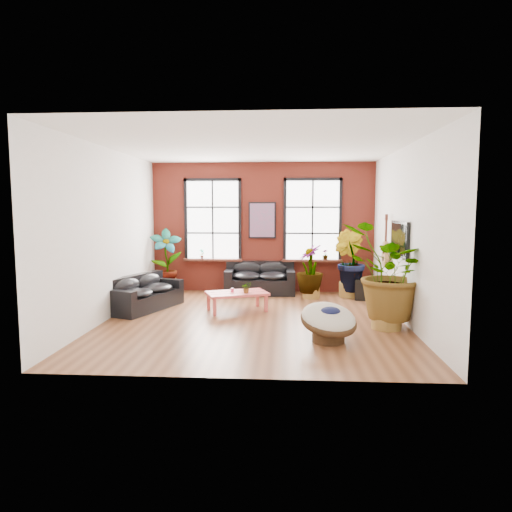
{
  "coord_description": "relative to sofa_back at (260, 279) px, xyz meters",
  "views": [
    {
      "loc": [
        0.63,
        -9.12,
        2.27
      ],
      "look_at": [
        0.0,
        0.6,
        1.25
      ],
      "focal_mm": 32.0,
      "sensor_mm": 36.0,
      "label": 1
    }
  ],
  "objects": [
    {
      "name": "tv_wall_unit",
      "position": [
        2.98,
        -2.33,
        1.16
      ],
      "size": [
        0.13,
        1.86,
        1.2
      ],
      "color": "black",
      "rests_on": "room"
    },
    {
      "name": "pot_back_right",
      "position": [
        2.32,
        -0.32,
        -0.19
      ],
      "size": [
        0.53,
        0.53,
        0.38
      ],
      "rotation": [
        0.0,
        0.0,
        -0.03
      ],
      "color": "olive",
      "rests_on": "ground"
    },
    {
      "name": "sofa_back",
      "position": [
        0.0,
        0.0,
        0.0
      ],
      "size": [
        1.87,
        0.96,
        0.85
      ],
      "rotation": [
        0.0,
        0.0,
        0.03
      ],
      "color": "black",
      "rests_on": "ground"
    },
    {
      "name": "floor_plant_back_left",
      "position": [
        -2.49,
        -0.18,
        0.56
      ],
      "size": [
        0.97,
        0.8,
        1.59
      ],
      "primitive_type": "imported",
      "rotation": [
        0.0,
        0.0,
        0.31
      ],
      "color": "#1D5717",
      "rests_on": "ground"
    },
    {
      "name": "poster",
      "position": [
        0.05,
        0.26,
        1.57
      ],
      "size": [
        0.74,
        0.06,
        0.98
      ],
      "color": "black",
      "rests_on": "room"
    },
    {
      "name": "floor_plant_back_right",
      "position": [
        2.31,
        -0.3,
        0.56
      ],
      "size": [
        1.08,
        1.12,
        1.58
      ],
      "primitive_type": "imported",
      "rotation": [
        0.0,
        0.0,
        2.19
      ],
      "color": "#1D5717",
      "rests_on": "ground"
    },
    {
      "name": "pot_back_left",
      "position": [
        -2.5,
        -0.18,
        -0.19
      ],
      "size": [
        0.64,
        0.64,
        0.4
      ],
      "rotation": [
        0.0,
        0.0,
        0.21
      ],
      "color": "olive",
      "rests_on": "ground"
    },
    {
      "name": "room",
      "position": [
        0.05,
        -2.78,
        1.36
      ],
      "size": [
        6.04,
        6.54,
        3.54
      ],
      "color": "brown",
      "rests_on": "ground"
    },
    {
      "name": "floor_plant_right_wall",
      "position": [
        2.63,
        -3.44,
        0.7
      ],
      "size": [
        2.19,
        2.18,
        1.84
      ],
      "primitive_type": "imported",
      "rotation": [
        0.0,
        0.0,
        3.9
      ],
      "color": "#1D5717",
      "rests_on": "ground"
    },
    {
      "name": "table_plant",
      "position": [
        -0.17,
        -2.22,
        0.16
      ],
      "size": [
        0.26,
        0.24,
        0.24
      ],
      "primitive_type": "imported",
      "rotation": [
        0.0,
        0.0,
        0.3
      ],
      "color": "#1D5717",
      "rests_on": "coffee_table"
    },
    {
      "name": "pot_mid",
      "position": [
        1.34,
        -0.56,
        -0.22
      ],
      "size": [
        0.57,
        0.57,
        0.32
      ],
      "rotation": [
        0.0,
        0.0,
        -0.39
      ],
      "color": "olive",
      "rests_on": "ground"
    },
    {
      "name": "sill_plant_left",
      "position": [
        -1.6,
        0.21,
        0.65
      ],
      "size": [
        0.17,
        0.17,
        0.27
      ],
      "primitive_type": "imported",
      "rotation": [
        0.0,
        0.0,
        0.79
      ],
      "color": "#1D5717",
      "rests_on": "room"
    },
    {
      "name": "sill_plant_right",
      "position": [
        1.75,
        0.21,
        0.65
      ],
      "size": [
        0.19,
        0.19,
        0.27
      ],
      "primitive_type": "imported",
      "rotation": [
        0.0,
        0.0,
        3.49
      ],
      "color": "#1D5717",
      "rests_on": "room"
    },
    {
      "name": "papasan_chair",
      "position": [
        1.42,
        -4.4,
        -0.01
      ],
      "size": [
        1.25,
        1.25,
        0.72
      ],
      "rotation": [
        0.0,
        0.0,
        0.39
      ],
      "color": "#3B2715",
      "rests_on": "ground"
    },
    {
      "name": "media_box",
      "position": [
        2.75,
        -0.66,
        -0.12
      ],
      "size": [
        0.72,
        0.64,
        0.52
      ],
      "rotation": [
        0.0,
        0.0,
        -0.21
      ],
      "color": "black",
      "rests_on": "ground"
    },
    {
      "name": "pot_right_wall",
      "position": [
        2.6,
        -3.45,
        -0.18
      ],
      "size": [
        0.73,
        0.73,
        0.41
      ],
      "rotation": [
        0.0,
        0.0,
        0.38
      ],
      "color": "olive",
      "rests_on": "ground"
    },
    {
      "name": "sofa_left",
      "position": [
        -2.52,
        -2.09,
        -0.04
      ],
      "size": [
        1.43,
        2.08,
        0.76
      ],
      "rotation": [
        0.0,
        0.0,
        1.21
      ],
      "color": "black",
      "rests_on": "ground"
    },
    {
      "name": "floor_plant_mid",
      "position": [
        1.3,
        -0.55,
        0.37
      ],
      "size": [
        0.83,
        0.83,
        1.22
      ],
      "primitive_type": "imported",
      "rotation": [
        0.0,
        0.0,
        4.97
      ],
      "color": "#1D5717",
      "rests_on": "ground"
    },
    {
      "name": "coffee_table",
      "position": [
        -0.39,
        -2.13,
        -0.01
      ],
      "size": [
        1.5,
        1.19,
        0.51
      ],
      "rotation": [
        0.0,
        0.0,
        0.39
      ],
      "color": "#D44E4C",
      "rests_on": "ground"
    }
  ]
}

